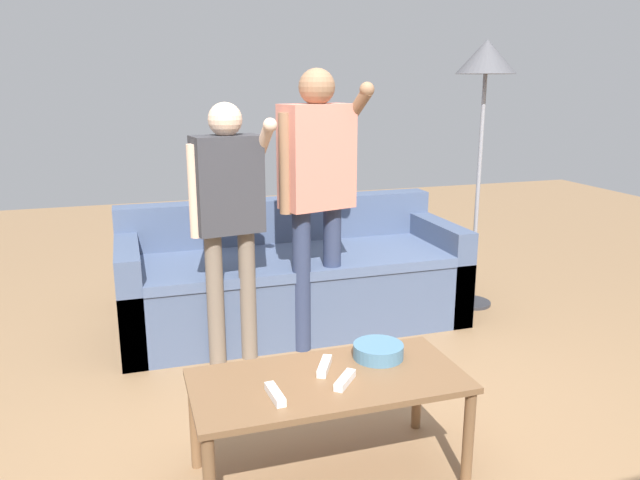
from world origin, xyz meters
name	(u,v)px	position (x,y,z in m)	size (l,w,h in m)	color
ground_plane	(336,431)	(0.00, 0.00, 0.00)	(12.00, 12.00, 0.00)	#93704C
couch	(292,280)	(0.16, 1.36, 0.29)	(2.18, 0.88, 0.78)	#475675
coffee_table	(328,390)	(-0.14, -0.30, 0.38)	(1.07, 0.51, 0.43)	brown
snack_bowl	(378,351)	(0.12, -0.19, 0.46)	(0.21, 0.21, 0.06)	teal
game_remote_nunchuk	(386,356)	(0.14, -0.23, 0.46)	(0.06, 0.09, 0.05)	white
floor_lamp	(486,73)	(1.48, 1.29, 1.61)	(0.40, 0.40, 1.82)	#2D2D33
player_center	(317,178)	(0.21, 0.94, 1.02)	(0.52, 0.33, 1.63)	#2D3856
player_left	(228,204)	(-0.31, 0.88, 0.91)	(0.45, 0.31, 1.45)	#756656
game_remote_wand_near	(345,380)	(-0.09, -0.36, 0.45)	(0.12, 0.14, 0.03)	white
game_remote_wand_far	(275,394)	(-0.37, -0.39, 0.45)	(0.05, 0.16, 0.03)	white
game_remote_wand_spare	(324,366)	(-0.13, -0.23, 0.45)	(0.11, 0.16, 0.03)	white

